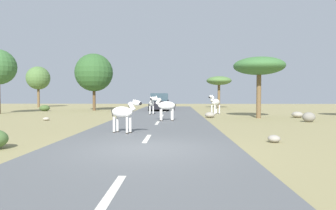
# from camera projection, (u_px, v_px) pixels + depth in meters

# --- Properties ---
(ground_plane) EXTENTS (90.00, 90.00, 0.00)m
(ground_plane) POSITION_uv_depth(u_px,v_px,m) (145.00, 150.00, 8.85)
(ground_plane) COLOR #8E8456
(road) EXTENTS (6.00, 64.00, 0.05)m
(road) POSITION_uv_depth(u_px,v_px,m) (141.00, 149.00, 8.86)
(road) COLOR #56595B
(road) RESTS_ON ground_plane
(lane_markings) EXTENTS (0.16, 56.00, 0.01)m
(lane_markings) POSITION_uv_depth(u_px,v_px,m) (136.00, 155.00, 7.86)
(lane_markings) COLOR silver
(lane_markings) RESTS_ON road
(zebra_0) EXTENTS (0.47, 1.57, 1.47)m
(zebra_0) POSITION_uv_depth(u_px,v_px,m) (152.00, 104.00, 24.25)
(zebra_0) COLOR silver
(zebra_0) RESTS_ON road
(zebra_1) EXTENTS (1.60, 0.69, 1.54)m
(zebra_1) POSITION_uv_depth(u_px,v_px,m) (165.00, 106.00, 18.23)
(zebra_1) COLOR silver
(zebra_1) RESTS_ON road
(zebra_2) EXTENTS (1.43, 0.83, 1.43)m
(zebra_2) POSITION_uv_depth(u_px,v_px,m) (124.00, 113.00, 12.43)
(zebra_2) COLOR silver
(zebra_2) RESTS_ON road
(zebra_3) EXTENTS (1.26, 1.52, 1.66)m
(zebra_3) POSITION_uv_depth(u_px,v_px,m) (215.00, 102.00, 25.00)
(zebra_3) COLOR silver
(zebra_3) RESTS_ON ground_plane
(car_0) EXTENTS (2.13, 4.39, 1.74)m
(car_0) POSITION_uv_depth(u_px,v_px,m) (161.00, 101.00, 36.23)
(car_0) COLOR black
(car_0) RESTS_ON road
(car_1) EXTENTS (2.24, 4.45, 1.74)m
(car_1) POSITION_uv_depth(u_px,v_px,m) (159.00, 103.00, 30.42)
(car_1) COLOR black
(car_1) RESTS_ON road
(tree_0) EXTENTS (3.53, 3.53, 4.27)m
(tree_0) POSITION_uv_depth(u_px,v_px,m) (259.00, 67.00, 20.81)
(tree_0) COLOR brown
(tree_0) RESTS_ON ground_plane
(tree_3) EXTENTS (3.02, 3.02, 3.88)m
(tree_3) POSITION_uv_depth(u_px,v_px,m) (219.00, 81.00, 36.26)
(tree_3) COLOR brown
(tree_3) RESTS_ON ground_plane
(tree_4) EXTENTS (3.90, 3.90, 5.90)m
(tree_4) POSITION_uv_depth(u_px,v_px,m) (94.00, 73.00, 30.90)
(tree_4) COLOR brown
(tree_4) RESTS_ON ground_plane
(tree_6) EXTENTS (3.00, 3.00, 5.32)m
(tree_6) POSITION_uv_depth(u_px,v_px,m) (38.00, 78.00, 38.83)
(tree_6) COLOR brown
(tree_6) RESTS_ON ground_plane
(bush_0) EXTENTS (1.01, 0.91, 0.61)m
(bush_0) POSITION_uv_depth(u_px,v_px,m) (45.00, 108.00, 29.90)
(bush_0) COLOR #425B2D
(bush_0) RESTS_ON ground_plane
(rock_0) EXTENTS (0.75, 0.63, 0.59)m
(rock_0) POSITION_uv_depth(u_px,v_px,m) (309.00, 117.00, 17.97)
(rock_0) COLOR gray
(rock_0) RESTS_ON ground_plane
(rock_1) EXTENTS (0.42, 0.44, 0.26)m
(rock_1) POSITION_uv_depth(u_px,v_px,m) (274.00, 139.00, 10.29)
(rock_1) COLOR gray
(rock_1) RESTS_ON ground_plane
(rock_2) EXTENTS (0.71, 0.67, 0.41)m
(rock_2) POSITION_uv_depth(u_px,v_px,m) (210.00, 115.00, 21.27)
(rock_2) COLOR gray
(rock_2) RESTS_ON ground_plane
(rock_3) EXTENTS (0.41, 0.36, 0.21)m
(rock_3) POSITION_uv_depth(u_px,v_px,m) (46.00, 119.00, 19.00)
(rock_3) COLOR #A89E8C
(rock_3) RESTS_ON ground_plane
(rock_4) EXTENTS (0.77, 0.77, 0.44)m
(rock_4) POSITION_uv_depth(u_px,v_px,m) (297.00, 115.00, 21.37)
(rock_4) COLOR gray
(rock_4) RESTS_ON ground_plane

